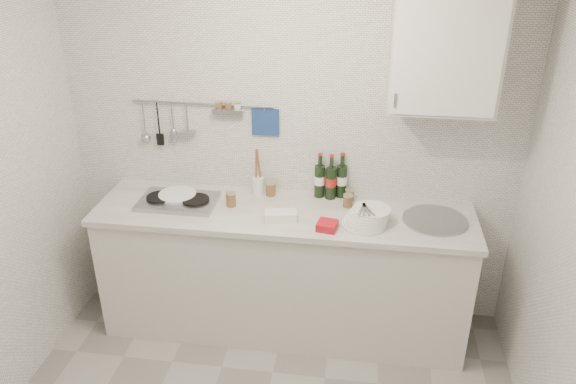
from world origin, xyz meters
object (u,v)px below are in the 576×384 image
object	(u,v)px
wine_bottles	(331,176)
utensil_crock	(258,183)
wall_cabinet	(445,49)
plate_stack_hob	(176,197)
plate_stack_sink	(368,217)

from	to	relation	value
wine_bottles	utensil_crock	xyz separation A→B (m)	(-0.49, -0.03, -0.08)
wall_cabinet	plate_stack_hob	distance (m)	1.92
plate_stack_hob	plate_stack_sink	size ratio (longest dim) A/B	0.93
wall_cabinet	wine_bottles	world-z (taller)	wall_cabinet
plate_stack_sink	wine_bottles	size ratio (longest dim) A/B	0.95
plate_stack_hob	wine_bottles	world-z (taller)	wine_bottles
wall_cabinet	plate_stack_hob	world-z (taller)	wall_cabinet
wine_bottles	plate_stack_sink	bearing A→B (deg)	-53.28
plate_stack_hob	wall_cabinet	bearing A→B (deg)	2.65
wall_cabinet	plate_stack_sink	world-z (taller)	wall_cabinet
plate_stack_sink	wine_bottles	bearing A→B (deg)	126.72
plate_stack_sink	wine_bottles	world-z (taller)	wine_bottles
plate_stack_hob	utensil_crock	world-z (taller)	utensil_crock
wall_cabinet	utensil_crock	bearing A→B (deg)	175.19
wall_cabinet	plate_stack_sink	size ratio (longest dim) A/B	2.38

